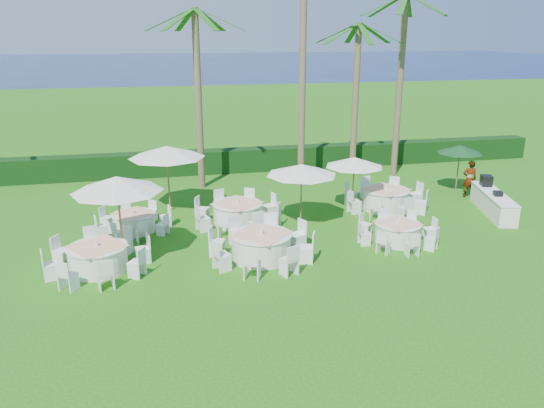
# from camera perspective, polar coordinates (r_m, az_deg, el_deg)

# --- Properties ---
(ground) EXTENTS (120.00, 120.00, 0.00)m
(ground) POSITION_cam_1_polar(r_m,az_deg,el_deg) (17.32, 2.17, -6.23)
(ground) COLOR #1E5F10
(ground) RESTS_ON ground
(hedge) EXTENTS (34.00, 1.00, 1.20)m
(hedge) POSITION_cam_1_polar(r_m,az_deg,el_deg) (28.33, -3.81, 4.72)
(hedge) COLOR black
(hedge) RESTS_ON ground
(ocean) EXTENTS (260.00, 260.00, 0.00)m
(ocean) POSITION_cam_1_polar(r_m,az_deg,el_deg) (117.57, -10.54, 14.30)
(ocean) COLOR #060B41
(ocean) RESTS_ON ground
(banquet_table_a) EXTENTS (3.23, 3.23, 0.98)m
(banquet_table_a) POSITION_cam_1_polar(r_m,az_deg,el_deg) (17.43, -18.21, -5.49)
(banquet_table_a) COLOR silver
(banquet_table_a) RESTS_ON ground
(banquet_table_b) EXTENTS (3.38, 3.38, 1.04)m
(banquet_table_b) POSITION_cam_1_polar(r_m,az_deg,el_deg) (17.38, -1.15, -4.49)
(banquet_table_b) COLOR silver
(banquet_table_b) RESTS_ON ground
(banquet_table_c) EXTENTS (2.83, 2.83, 0.87)m
(banquet_table_c) POSITION_cam_1_polar(r_m,az_deg,el_deg) (19.25, 13.33, -2.96)
(banquet_table_c) COLOR silver
(banquet_table_c) RESTS_ON ground
(banquet_table_d) EXTENTS (2.77, 2.77, 0.86)m
(banquet_table_d) POSITION_cam_1_polar(r_m,az_deg,el_deg) (20.42, -14.62, -1.86)
(banquet_table_d) COLOR silver
(banquet_table_d) RESTS_ON ground
(banquet_table_e) EXTENTS (3.33, 3.33, 1.01)m
(banquet_table_e) POSITION_cam_1_polar(r_m,az_deg,el_deg) (20.53, -3.73, -0.95)
(banquet_table_e) COLOR silver
(banquet_table_e) RESTS_ON ground
(banquet_table_f) EXTENTS (3.45, 3.45, 1.03)m
(banquet_table_f) POSITION_cam_1_polar(r_m,az_deg,el_deg) (22.72, 12.10, 0.58)
(banquet_table_f) COLOR silver
(banquet_table_f) RESTS_ON ground
(umbrella_a) EXTENTS (2.86, 2.86, 2.85)m
(umbrella_a) POSITION_cam_1_polar(r_m,az_deg,el_deg) (17.18, -16.35, 2.06)
(umbrella_a) COLOR brown
(umbrella_a) RESTS_ON ground
(umbrella_b) EXTENTS (2.71, 2.71, 2.38)m
(umbrella_b) POSITION_cam_1_polar(r_m,az_deg,el_deg) (19.99, 3.20, 3.70)
(umbrella_b) COLOR brown
(umbrella_b) RESTS_ON ground
(umbrella_c) EXTENTS (3.09, 3.09, 2.74)m
(umbrella_c) POSITION_cam_1_polar(r_m,az_deg,el_deg) (21.88, -11.26, 5.52)
(umbrella_c) COLOR brown
(umbrella_c) RESTS_ON ground
(umbrella_d) EXTENTS (2.39, 2.39, 2.27)m
(umbrella_d) POSITION_cam_1_polar(r_m,az_deg,el_deg) (21.84, 8.84, 4.49)
(umbrella_d) COLOR brown
(umbrella_d) RESTS_ON ground
(umbrella_green) EXTENTS (2.03, 2.03, 2.23)m
(umbrella_green) POSITION_cam_1_polar(r_m,az_deg,el_deg) (25.67, 19.57, 5.58)
(umbrella_green) COLOR brown
(umbrella_green) RESTS_ON ground
(buffet_table) EXTENTS (1.71, 3.75, 1.31)m
(buffet_table) POSITION_cam_1_polar(r_m,az_deg,el_deg) (23.56, 22.67, 0.19)
(buffet_table) COLOR silver
(buffet_table) RESTS_ON ground
(staff_person) EXTENTS (0.69, 0.54, 1.69)m
(staff_person) POSITION_cam_1_polar(r_m,az_deg,el_deg) (25.30, 20.48, 2.54)
(staff_person) COLOR gray
(staff_person) RESTS_ON ground
(palm_b) EXTENTS (4.37, 4.26, 8.14)m
(palm_b) POSITION_cam_1_polar(r_m,az_deg,el_deg) (24.85, -7.95, 11.87)
(palm_b) COLOR brown
(palm_b) RESTS_ON ground
(palm_c) EXTENTS (4.40, 4.00, 12.04)m
(palm_c) POSITION_cam_1_polar(r_m,az_deg,el_deg) (25.05, 3.35, 16.63)
(palm_c) COLOR brown
(palm_c) RESTS_ON ground
(palm_d) EXTENTS (4.12, 4.40, 7.55)m
(palm_d) POSITION_cam_1_polar(r_m,az_deg,el_deg) (27.54, 9.00, 11.79)
(palm_d) COLOR brown
(palm_d) RESTS_ON ground
(palm_e) EXTENTS (4.40, 4.00, 8.82)m
(palm_e) POSITION_cam_1_polar(r_m,az_deg,el_deg) (27.75, 13.62, 12.92)
(palm_e) COLOR brown
(palm_e) RESTS_ON ground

